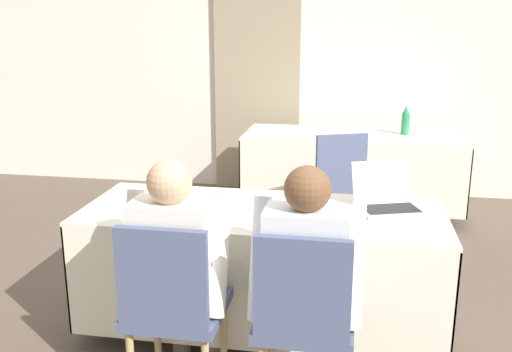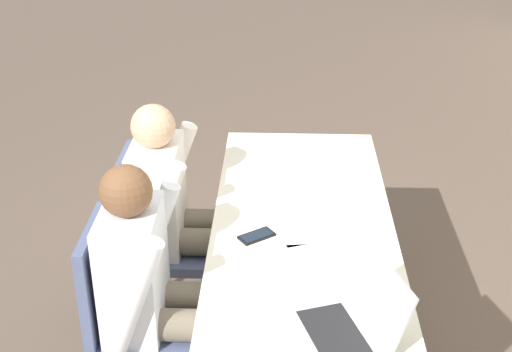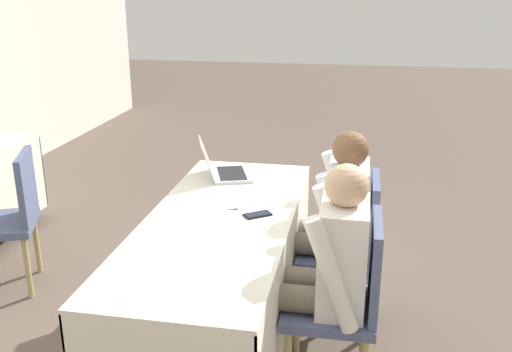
{
  "view_description": "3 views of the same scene",
  "coord_description": "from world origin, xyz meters",
  "px_view_note": "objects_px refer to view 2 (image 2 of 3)",
  "views": [
    {
      "loc": [
        0.48,
        -2.95,
        1.77
      ],
      "look_at": [
        0.0,
        -0.2,
        1.0
      ],
      "focal_mm": 40.0,
      "sensor_mm": 36.0,
      "label": 1
    },
    {
      "loc": [
        2.58,
        -0.1,
        2.34
      ],
      "look_at": [
        0.0,
        -0.2,
        1.0
      ],
      "focal_mm": 50.0,
      "sensor_mm": 36.0,
      "label": 2
    },
    {
      "loc": [
        -2.74,
        -0.71,
        1.95
      ],
      "look_at": [
        0.0,
        -0.2,
        1.0
      ],
      "focal_mm": 40.0,
      "sensor_mm": 36.0,
      "label": 3
    }
  ],
  "objects_px": {
    "person_white_shirt": "(154,282)",
    "person_checkered_shirt": "(175,207)",
    "cell_phone": "(256,236)",
    "laptop": "(348,325)",
    "chair_near_left": "(156,235)",
    "chair_near_right": "(131,314)"
  },
  "relations": [
    {
      "from": "chair_near_left",
      "to": "chair_near_right",
      "type": "height_order",
      "value": "same"
    },
    {
      "from": "laptop",
      "to": "cell_phone",
      "type": "relative_size",
      "value": 2.6
    },
    {
      "from": "cell_phone",
      "to": "chair_near_left",
      "type": "distance_m",
      "value": 0.67
    },
    {
      "from": "person_checkered_shirt",
      "to": "person_white_shirt",
      "type": "bearing_deg",
      "value": -180.0
    },
    {
      "from": "cell_phone",
      "to": "chair_near_left",
      "type": "relative_size",
      "value": 0.18
    },
    {
      "from": "laptop",
      "to": "person_checkered_shirt",
      "type": "bearing_deg",
      "value": -162.41
    },
    {
      "from": "person_white_shirt",
      "to": "person_checkered_shirt",
      "type": "bearing_deg",
      "value": 0.0
    },
    {
      "from": "cell_phone",
      "to": "person_checkered_shirt",
      "type": "height_order",
      "value": "person_checkered_shirt"
    },
    {
      "from": "chair_near_left",
      "to": "chair_near_right",
      "type": "xyz_separation_m",
      "value": [
        0.6,
        0.0,
        0.0
      ]
    },
    {
      "from": "laptop",
      "to": "person_checkered_shirt",
      "type": "height_order",
      "value": "person_checkered_shirt"
    },
    {
      "from": "cell_phone",
      "to": "person_checkered_shirt",
      "type": "distance_m",
      "value": 0.55
    },
    {
      "from": "chair_near_right",
      "to": "person_white_shirt",
      "type": "height_order",
      "value": "person_white_shirt"
    },
    {
      "from": "chair_near_left",
      "to": "person_white_shirt",
      "type": "relative_size",
      "value": 0.78
    },
    {
      "from": "laptop",
      "to": "chair_near_right",
      "type": "xyz_separation_m",
      "value": [
        -0.38,
        -0.83,
        -0.28
      ]
    },
    {
      "from": "cell_phone",
      "to": "chair_near_left",
      "type": "bearing_deg",
      "value": -162.36
    },
    {
      "from": "chair_near_left",
      "to": "person_white_shirt",
      "type": "xyz_separation_m",
      "value": [
        0.6,
        0.1,
        0.16
      ]
    },
    {
      "from": "chair_near_right",
      "to": "person_white_shirt",
      "type": "distance_m",
      "value": 0.19
    },
    {
      "from": "person_white_shirt",
      "to": "chair_near_right",
      "type": "bearing_deg",
      "value": 90.0
    },
    {
      "from": "cell_phone",
      "to": "person_white_shirt",
      "type": "distance_m",
      "value": 0.46
    },
    {
      "from": "person_checkered_shirt",
      "to": "person_white_shirt",
      "type": "xyz_separation_m",
      "value": [
        0.6,
        0.0,
        0.0
      ]
    },
    {
      "from": "laptop",
      "to": "cell_phone",
      "type": "bearing_deg",
      "value": -170.43
    },
    {
      "from": "laptop",
      "to": "cell_phone",
      "type": "distance_m",
      "value": 0.7
    }
  ]
}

